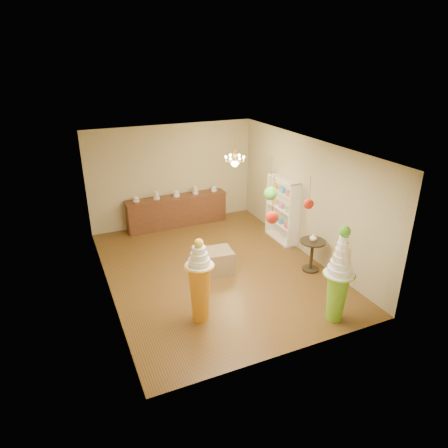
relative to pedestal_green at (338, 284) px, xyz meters
name	(u,v)px	position (x,y,z in m)	size (l,w,h in m)	color
floor	(215,269)	(-1.38, 2.77, -0.79)	(6.50, 6.50, 0.00)	#583B18
ceiling	(214,147)	(-1.38, 2.77, 2.21)	(6.50, 6.50, 0.00)	white
wall_back	(173,175)	(-1.38, 6.02, 0.71)	(5.00, 0.04, 3.00)	tan
wall_front	(292,279)	(-1.38, -0.48, 0.71)	(5.00, 0.04, 3.00)	tan
wall_left	(103,230)	(-3.88, 2.77, 0.71)	(0.04, 6.50, 3.00)	tan
wall_right	(306,197)	(1.12, 2.77, 0.71)	(0.04, 6.50, 3.00)	tan
pedestal_green	(338,284)	(0.00, 0.00, 0.00)	(0.68, 0.68, 2.01)	#72B528
pedestal_orange	(200,287)	(-2.41, 1.06, -0.04)	(0.70, 0.70, 1.76)	orange
burlap_riser	(219,261)	(-1.35, 2.64, -0.50)	(0.63, 0.63, 0.57)	olive
sideboard	(177,210)	(-1.38, 5.74, -0.31)	(3.04, 0.54, 1.16)	#522B19
shelving_unit	(282,210)	(0.96, 3.57, 0.11)	(0.33, 1.20, 1.80)	white
round_table	(312,251)	(0.72, 1.81, -0.29)	(0.73, 0.73, 0.78)	black
vase	(313,237)	(0.72, 1.81, 0.08)	(0.17, 0.17, 0.18)	white
pom_red_left	(272,217)	(-1.31, 0.36, 1.47)	(0.22, 0.22, 0.86)	#3A3229
pom_green_mid	(270,193)	(-0.66, 1.55, 1.44)	(0.27, 0.27, 0.91)	#3A3229
pom_red_right	(309,204)	(-0.78, 0.09, 1.72)	(0.17, 0.17, 0.58)	#3A3229
chandelier	(235,161)	(-0.34, 3.93, 1.51)	(0.71, 0.71, 0.85)	#E3B050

